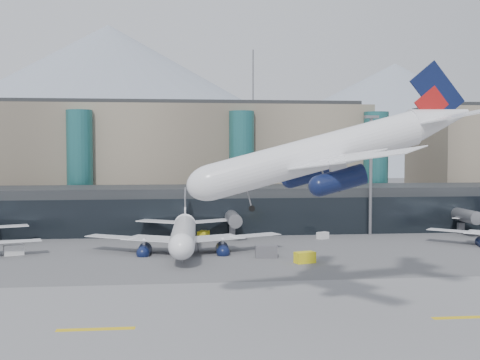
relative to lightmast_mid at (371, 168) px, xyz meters
name	(u,v)px	position (x,y,z in m)	size (l,w,h in m)	color
ground	(266,290)	(-30.00, -48.00, -14.42)	(900.00, 900.00, 0.00)	#515154
runway_strip	(288,323)	(-30.00, -63.00, -14.40)	(400.00, 40.00, 0.04)	slate
runway_markings	(288,323)	(-30.00, -63.00, -14.37)	(128.00, 1.00, 0.02)	gold
concourse	(227,209)	(-30.02, 9.73, -9.45)	(170.00, 27.00, 10.00)	black
terminal_main	(126,160)	(-55.00, 42.00, 1.03)	(130.00, 30.00, 31.00)	gray
teal_towers	(162,167)	(-44.99, 26.01, -0.41)	(116.40, 19.40, 46.00)	#246465
mountain_ridge	(211,113)	(-14.03, 332.00, 31.33)	(910.00, 400.00, 110.00)	gray
lightmast_mid	(371,168)	(0.00, 0.00, 0.00)	(3.00, 1.20, 25.60)	slate
hero_jet	(342,141)	(-23.03, -58.66, 5.04)	(34.26, 35.24, 11.35)	white
jet_parked_mid	(184,225)	(-40.23, -15.49, -9.89)	(37.21, 36.21, 11.99)	white
veh_a	(14,250)	(-69.83, -17.42, -13.50)	(3.28, 1.84, 1.84)	silver
veh_b	(203,235)	(-36.08, -2.80, -13.57)	(2.94, 1.81, 1.70)	yellow
veh_c	(266,251)	(-26.40, -24.39, -13.39)	(3.69, 1.95, 2.05)	#505055
veh_d	(323,235)	(-11.63, -4.76, -13.73)	(2.41, 1.29, 1.38)	silver
veh_h	(305,257)	(-20.93, -30.00, -13.52)	(3.26, 1.72, 1.80)	yellow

